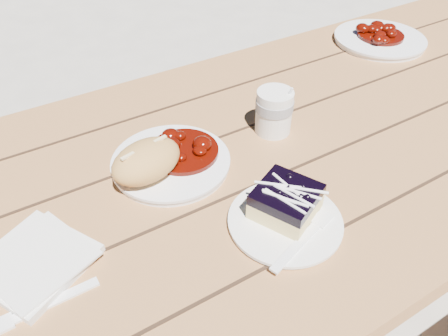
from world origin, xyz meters
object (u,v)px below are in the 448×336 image
dessert_plate (285,222)px  second_plate (380,40)px  bread_roll (146,161)px  picnic_table (273,199)px  main_plate (171,163)px  blueberry_cake (286,201)px  coffee_cup (274,112)px

dessert_plate → second_plate: second_plate is taller
dessert_plate → second_plate: size_ratio=0.74×
bread_roll → second_plate: (0.81, 0.20, -0.04)m
picnic_table → main_plate: size_ratio=8.98×
main_plate → dessert_plate: (0.10, -0.23, -0.00)m
bread_roll → main_plate: bearing=20.0°
main_plate → blueberry_cake: blueberry_cake is taller
dessert_plate → bread_roll: bearing=125.5°
dessert_plate → blueberry_cake: 0.04m
bread_roll → second_plate: size_ratio=0.54×
bread_roll → coffee_cup: bearing=2.8°
picnic_table → coffee_cup: 0.21m
coffee_cup → main_plate: bearing=178.6°
blueberry_cake → second_plate: bearing=6.4°
blueberry_cake → coffee_cup: bearing=33.1°
picnic_table → main_plate: main_plate is taller
bread_roll → second_plate: 0.84m
second_plate → main_plate: bearing=-166.4°
picnic_table → blueberry_cake: blueberry_cake is taller
bread_roll → blueberry_cake: bread_roll is taller
picnic_table → second_plate: (0.53, 0.23, 0.17)m
picnic_table → blueberry_cake: 0.28m
main_plate → bread_roll: 0.07m
main_plate → bread_roll: bread_roll is taller
main_plate → blueberry_cake: size_ratio=1.74×
picnic_table → dessert_plate: dessert_plate is taller
coffee_cup → second_plate: size_ratio=0.38×
bread_roll → blueberry_cake: bearing=-50.8°
dessert_plate → picnic_table: bearing=56.1°
coffee_cup → bread_roll: bearing=-177.2°
picnic_table → bread_roll: 0.35m
picnic_table → dessert_plate: (-0.12, -0.18, 0.17)m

